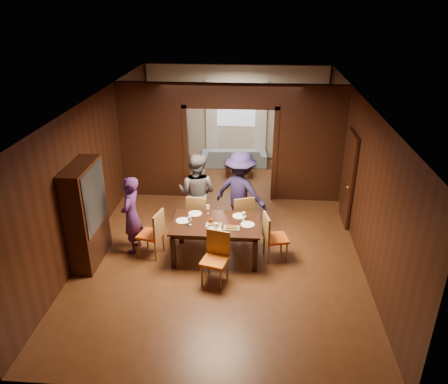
# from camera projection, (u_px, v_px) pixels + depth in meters

# --- Properties ---
(floor) EXTENTS (9.00, 9.00, 0.00)m
(floor) POSITION_uv_depth(u_px,v_px,m) (225.00, 227.00, 9.85)
(floor) COLOR #4F2E16
(floor) RESTS_ON ground
(ceiling) EXTENTS (5.50, 9.00, 0.02)m
(ceiling) POSITION_uv_depth(u_px,v_px,m) (226.00, 99.00, 8.63)
(ceiling) COLOR silver
(ceiling) RESTS_ON room_walls
(room_walls) EXTENTS (5.52, 9.01, 2.90)m
(room_walls) POSITION_uv_depth(u_px,v_px,m) (231.00, 137.00, 10.92)
(room_walls) COLOR black
(room_walls) RESTS_ON floor
(person_purple) EXTENTS (0.44, 0.62, 1.61)m
(person_purple) POSITION_uv_depth(u_px,v_px,m) (131.00, 215.00, 8.65)
(person_purple) COLOR #3F1E58
(person_purple) RESTS_ON floor
(person_grey) EXTENTS (1.02, 0.88, 1.79)m
(person_grey) POSITION_uv_depth(u_px,v_px,m) (197.00, 193.00, 9.36)
(person_grey) COLOR #4C4C52
(person_grey) RESTS_ON floor
(person_navy) EXTENTS (1.36, 1.10, 1.83)m
(person_navy) POSITION_uv_depth(u_px,v_px,m) (240.00, 192.00, 9.35)
(person_navy) COLOR #1E193F
(person_navy) RESTS_ON floor
(sofa) EXTENTS (2.00, 0.91, 0.57)m
(sofa) POSITION_uv_depth(u_px,v_px,m) (234.00, 156.00, 13.22)
(sofa) COLOR #8197A8
(sofa) RESTS_ON floor
(serving_bowl) EXTENTS (0.30, 0.30, 0.07)m
(serving_bowl) POSITION_uv_depth(u_px,v_px,m) (221.00, 219.00, 8.50)
(serving_bowl) COLOR black
(serving_bowl) RESTS_ON dining_table
(dining_table) EXTENTS (1.71, 1.06, 0.76)m
(dining_table) POSITION_uv_depth(u_px,v_px,m) (216.00, 239.00, 8.62)
(dining_table) COLOR black
(dining_table) RESTS_ON floor
(coffee_table) EXTENTS (0.80, 0.50, 0.40)m
(coffee_table) POSITION_uv_depth(u_px,v_px,m) (239.00, 169.00, 12.50)
(coffee_table) COLOR black
(coffee_table) RESTS_ON floor
(chair_left) EXTENTS (0.53, 0.53, 0.97)m
(chair_left) POSITION_uv_depth(u_px,v_px,m) (150.00, 233.00, 8.63)
(chair_left) COLOR #EB5616
(chair_left) RESTS_ON floor
(chair_right) EXTENTS (0.53, 0.53, 0.97)m
(chair_right) POSITION_uv_depth(u_px,v_px,m) (276.00, 237.00, 8.51)
(chair_right) COLOR #D55214
(chair_right) RESTS_ON floor
(chair_far_l) EXTENTS (0.50, 0.50, 0.97)m
(chair_far_l) POSITION_uv_depth(u_px,v_px,m) (199.00, 214.00, 9.36)
(chair_far_l) COLOR orange
(chair_far_l) RESTS_ON floor
(chair_far_r) EXTENTS (0.56, 0.56, 0.97)m
(chair_far_r) POSITION_uv_depth(u_px,v_px,m) (241.00, 215.00, 9.34)
(chair_far_r) COLOR orange
(chair_far_r) RESTS_ON floor
(chair_near) EXTENTS (0.54, 0.54, 0.97)m
(chair_near) POSITION_uv_depth(u_px,v_px,m) (215.00, 259.00, 7.80)
(chair_near) COLOR orange
(chair_near) RESTS_ON floor
(hutch) EXTENTS (0.40, 1.20, 2.00)m
(hutch) POSITION_uv_depth(u_px,v_px,m) (86.00, 214.00, 8.25)
(hutch) COLOR black
(hutch) RESTS_ON floor
(door_right) EXTENTS (0.06, 0.90, 2.10)m
(door_right) POSITION_uv_depth(u_px,v_px,m) (348.00, 179.00, 9.67)
(door_right) COLOR black
(door_right) RESTS_ON floor
(window_far) EXTENTS (1.20, 0.03, 1.30)m
(window_far) POSITION_uv_depth(u_px,v_px,m) (236.00, 105.00, 13.15)
(window_far) COLOR silver
(window_far) RESTS_ON back_wall
(curtain_left) EXTENTS (0.35, 0.06, 2.40)m
(curtain_left) POSITION_uv_depth(u_px,v_px,m) (212.00, 119.00, 13.36)
(curtain_left) COLOR white
(curtain_left) RESTS_ON back_wall
(curtain_right) EXTENTS (0.35, 0.06, 2.40)m
(curtain_right) POSITION_uv_depth(u_px,v_px,m) (261.00, 121.00, 13.25)
(curtain_right) COLOR white
(curtain_right) RESTS_ON back_wall
(plate_left) EXTENTS (0.27, 0.27, 0.01)m
(plate_left) POSITION_uv_depth(u_px,v_px,m) (183.00, 221.00, 8.52)
(plate_left) COLOR white
(plate_left) RESTS_ON dining_table
(plate_far_l) EXTENTS (0.27, 0.27, 0.01)m
(plate_far_l) POSITION_uv_depth(u_px,v_px,m) (195.00, 214.00, 8.79)
(plate_far_l) COLOR white
(plate_far_l) RESTS_ON dining_table
(plate_far_r) EXTENTS (0.27, 0.27, 0.01)m
(plate_far_r) POSITION_uv_depth(u_px,v_px,m) (239.00, 216.00, 8.70)
(plate_far_r) COLOR white
(plate_far_r) RESTS_ON dining_table
(plate_right) EXTENTS (0.27, 0.27, 0.01)m
(plate_right) POSITION_uv_depth(u_px,v_px,m) (248.00, 224.00, 8.38)
(plate_right) COLOR white
(plate_right) RESTS_ON dining_table
(plate_near) EXTENTS (0.27, 0.27, 0.01)m
(plate_near) POSITION_uv_depth(u_px,v_px,m) (215.00, 230.00, 8.18)
(plate_near) COLOR silver
(plate_near) RESTS_ON dining_table
(platter_a) EXTENTS (0.30, 0.20, 0.04)m
(platter_a) POSITION_uv_depth(u_px,v_px,m) (214.00, 225.00, 8.35)
(platter_a) COLOR gray
(platter_a) RESTS_ON dining_table
(platter_b) EXTENTS (0.30, 0.20, 0.04)m
(platter_b) POSITION_uv_depth(u_px,v_px,m) (232.00, 227.00, 8.25)
(platter_b) COLOR gray
(platter_b) RESTS_ON dining_table
(wineglass_left) EXTENTS (0.08, 0.08, 0.18)m
(wineglass_left) POSITION_uv_depth(u_px,v_px,m) (190.00, 221.00, 8.34)
(wineglass_left) COLOR white
(wineglass_left) RESTS_ON dining_table
(wineglass_far) EXTENTS (0.08, 0.08, 0.18)m
(wineglass_far) POSITION_uv_depth(u_px,v_px,m) (208.00, 209.00, 8.77)
(wineglass_far) COLOR silver
(wineglass_far) RESTS_ON dining_table
(wineglass_right) EXTENTS (0.08, 0.08, 0.18)m
(wineglass_right) POSITION_uv_depth(u_px,v_px,m) (244.00, 216.00, 8.51)
(wineglass_right) COLOR silver
(wineglass_right) RESTS_ON dining_table
(tumbler) EXTENTS (0.07, 0.07, 0.14)m
(tumbler) POSITION_uv_depth(u_px,v_px,m) (216.00, 226.00, 8.19)
(tumbler) COLOR silver
(tumbler) RESTS_ON dining_table
(condiment_jar) EXTENTS (0.08, 0.08, 0.11)m
(condiment_jar) POSITION_uv_depth(u_px,v_px,m) (211.00, 221.00, 8.41)
(condiment_jar) COLOR #4D2A12
(condiment_jar) RESTS_ON dining_table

